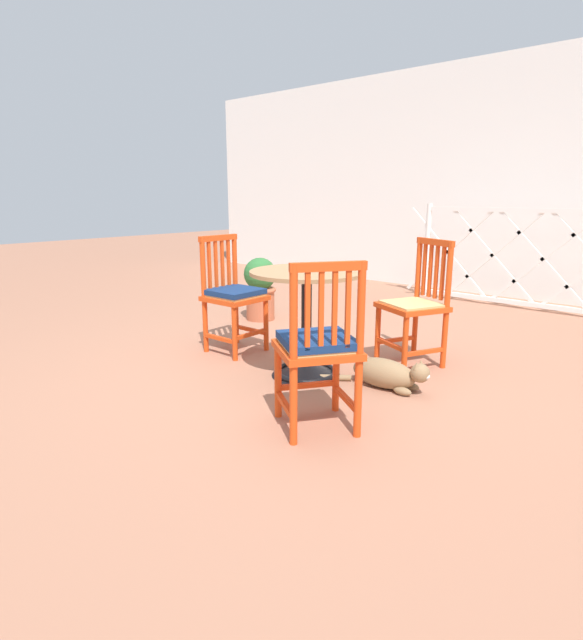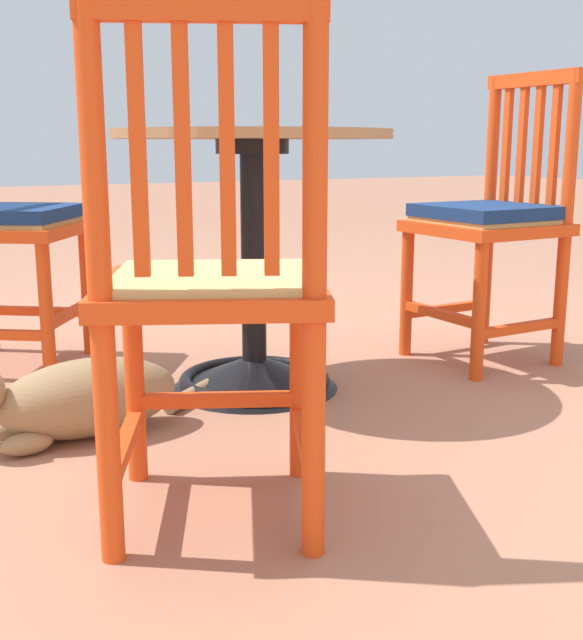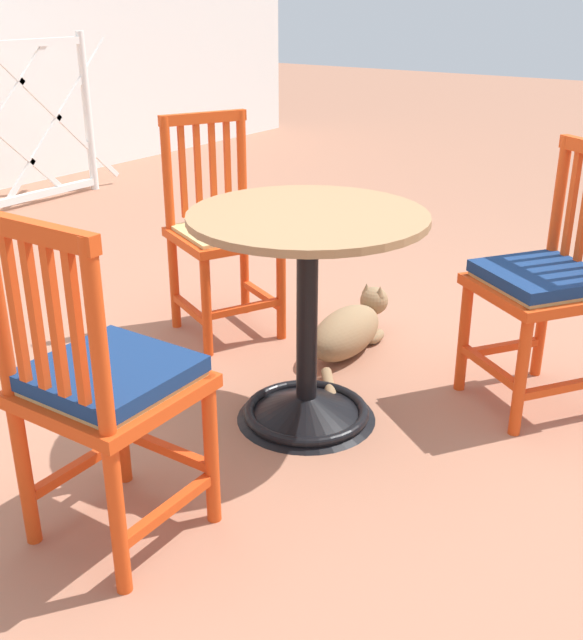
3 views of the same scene
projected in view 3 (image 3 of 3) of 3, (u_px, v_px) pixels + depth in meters
name	position (u px, v px, depth m)	size (l,w,h in m)	color
ground_plane	(336.00, 423.00, 2.64)	(24.00, 24.00, 0.00)	#A36B51
cafe_table	(307.00, 343.00, 2.56)	(0.76, 0.76, 0.73)	black
orange_chair_by_planter	(222.00, 234.00, 3.20)	(0.53, 0.53, 0.91)	#D64214
orange_chair_near_fence	(105.00, 388.00, 1.92)	(0.41, 0.41, 0.91)	#D64214
orange_chair_facing_out	(546.00, 285.00, 2.61)	(0.56, 0.56, 0.91)	#D64214
tabby_cat	(350.00, 329.00, 3.13)	(0.72, 0.31, 0.23)	#8E704C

